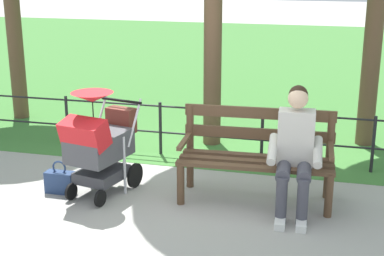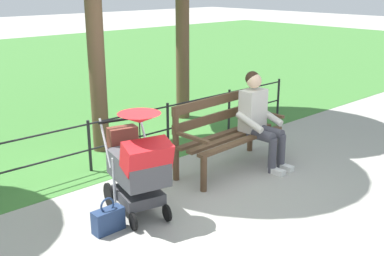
{
  "view_description": "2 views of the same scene",
  "coord_description": "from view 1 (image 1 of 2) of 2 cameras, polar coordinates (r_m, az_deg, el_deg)",
  "views": [
    {
      "loc": [
        -1.5,
        5.49,
        2.47
      ],
      "look_at": [
        -0.08,
        0.0,
        0.77
      ],
      "focal_mm": 53.02,
      "sensor_mm": 36.0,
      "label": 1
    },
    {
      "loc": [
        3.52,
        3.93,
        2.4
      ],
      "look_at": [
        -0.07,
        -0.02,
        0.72
      ],
      "focal_mm": 43.6,
      "sensor_mm": 36.0,
      "label": 2
    }
  ],
  "objects": [
    {
      "name": "ground_plane",
      "position": [
        6.21,
        -0.69,
        -6.74
      ],
      "size": [
        60.0,
        60.0,
        0.0
      ],
      "primitive_type": "plane",
      "color": "#9E9B93"
    },
    {
      "name": "grass_lawn",
      "position": [
        14.58,
        8.46,
        6.8
      ],
      "size": [
        40.0,
        16.0,
        0.01
      ],
      "primitive_type": "cube",
      "color": "#3D7533",
      "rests_on": "ground"
    },
    {
      "name": "park_bench",
      "position": [
        5.98,
        6.53,
        -2.36
      ],
      "size": [
        1.62,
        0.68,
        0.96
      ],
      "color": "brown",
      "rests_on": "ground"
    },
    {
      "name": "person_on_bench",
      "position": [
        5.69,
        10.35,
        -1.94
      ],
      "size": [
        0.55,
        0.74,
        1.28
      ],
      "color": "#42424C",
      "rests_on": "ground"
    },
    {
      "name": "stroller",
      "position": [
        6.1,
        -9.35,
        -1.41
      ],
      "size": [
        0.68,
        0.97,
        1.15
      ],
      "color": "black",
      "rests_on": "ground"
    },
    {
      "name": "handbag",
      "position": [
        6.38,
        -13.12,
        -5.27
      ],
      "size": [
        0.32,
        0.14,
        0.37
      ],
      "color": "navy",
      "rests_on": "ground"
    },
    {
      "name": "park_fence",
      "position": [
        7.17,
        1.84,
        0.07
      ],
      "size": [
        6.65,
        0.04,
        0.7
      ],
      "color": "black",
      "rests_on": "ground"
    }
  ]
}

